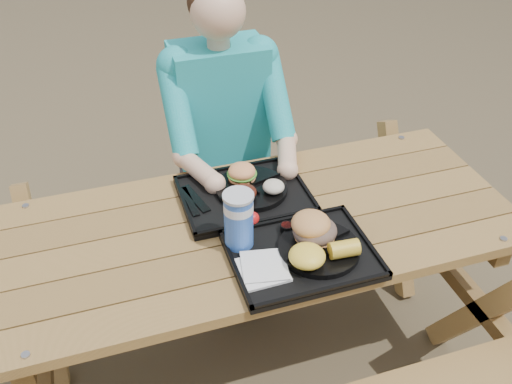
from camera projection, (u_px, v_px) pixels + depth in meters
name	position (u px, v px, depth m)	size (l,w,h in m)	color
ground	(256.00, 359.00, 2.40)	(60.00, 60.00, 0.00)	#999999
picnic_table	(256.00, 298.00, 2.17)	(1.80, 1.49, 0.75)	#999999
tray_near	(302.00, 256.00, 1.80)	(0.45, 0.35, 0.02)	black
tray_far	(245.00, 196.00, 2.05)	(0.45, 0.35, 0.02)	black
plate_near	(319.00, 248.00, 1.80)	(0.26, 0.26, 0.02)	black
plate_far	(252.00, 188.00, 2.05)	(0.26, 0.26, 0.02)	black
napkin_stack	(262.00, 269.00, 1.73)	(0.14, 0.14, 0.02)	white
soda_cup	(239.00, 221.00, 1.78)	(0.09, 0.09, 0.19)	#184BB5
condiment_bbq	(287.00, 228.00, 1.87)	(0.04, 0.04, 0.03)	black
condiment_mustard	(304.00, 224.00, 1.89)	(0.05, 0.05, 0.03)	yellow
sandwich	(316.00, 221.00, 1.79)	(0.13, 0.13, 0.14)	#D38B4A
mac_cheese	(307.00, 256.00, 1.72)	(0.11, 0.11, 0.06)	yellow
corn_cob	(344.00, 249.00, 1.74)	(0.09, 0.09, 0.05)	yellow
cutlery_far	(196.00, 199.00, 2.02)	(0.03, 0.17, 0.01)	black
burger	(242.00, 168.00, 2.06)	(0.10, 0.10, 0.09)	#F79857
baked_beans	(243.00, 192.00, 1.98)	(0.09, 0.09, 0.04)	#4B190F
potato_salad	(274.00, 187.00, 2.01)	(0.08, 0.08, 0.04)	beige
diner	(223.00, 153.00, 2.50)	(0.48, 0.84, 1.28)	teal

